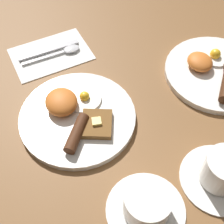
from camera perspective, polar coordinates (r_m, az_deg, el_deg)
name	(u,v)px	position (r m, az deg, el deg)	size (l,w,h in m)	color
ground_plane	(78,119)	(0.72, -6.23, -1.28)	(3.00, 3.00, 0.00)	brown
breakfast_plate_near	(76,115)	(0.71, -6.53, -0.56)	(0.27, 0.27, 0.05)	white
breakfast_plate_far	(216,72)	(0.84, 18.53, 6.93)	(0.26, 0.26, 0.05)	white
teacup_near	(147,206)	(0.60, 6.41, -16.64)	(0.15, 0.15, 0.07)	white
teacup_far	(222,172)	(0.65, 19.54, -10.31)	(0.16, 0.16, 0.08)	white
napkin	(50,54)	(0.88, -11.23, 10.37)	(0.14, 0.21, 0.01)	white
knife	(45,51)	(0.88, -12.11, 10.86)	(0.02, 0.17, 0.01)	silver
spoon	(65,51)	(0.87, -8.54, 11.01)	(0.03, 0.16, 0.01)	silver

